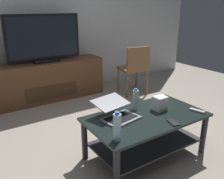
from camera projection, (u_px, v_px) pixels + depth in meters
The scene contains 12 objects.
ground_plane at pixel (118, 146), 2.68m from camera, with size 7.68×7.68×0.00m, color #9E9384.
back_wall at pixel (45, 13), 3.93m from camera, with size 6.40×0.12×2.80m, color silver.
coffee_table at pixel (146, 128), 2.42m from camera, with size 1.21×0.68×0.46m.
media_cabinet at pixel (48, 81), 3.95m from camera, with size 1.89×0.44×0.65m.
television at pixel (44, 39), 3.71m from camera, with size 1.17×0.20×0.75m.
dining_chair at pixel (135, 67), 4.12m from camera, with size 0.52×0.52×0.87m.
laptop at pixel (117, 112), 2.32m from camera, with size 0.41×0.44×0.17m.
router_box at pixel (160, 103), 2.50m from camera, with size 0.13×0.12×0.15m.
water_bottle_near at pixel (136, 99), 2.51m from camera, with size 0.06×0.06×0.23m.
water_bottle_far at pixel (117, 127), 1.91m from camera, with size 0.07×0.07×0.25m.
cell_phone at pixel (173, 122), 2.23m from camera, with size 0.07×0.14×0.01m, color black.
tv_remote at pixel (197, 111), 2.47m from camera, with size 0.04×0.16×0.02m, color #99999E.
Camera 1 is at (-1.32, -1.91, 1.49)m, focal length 38.05 mm.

